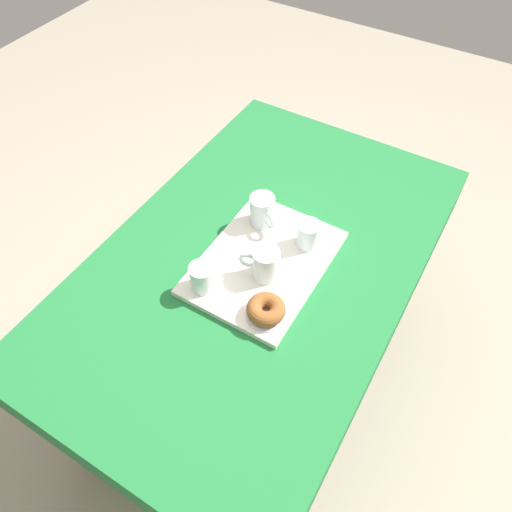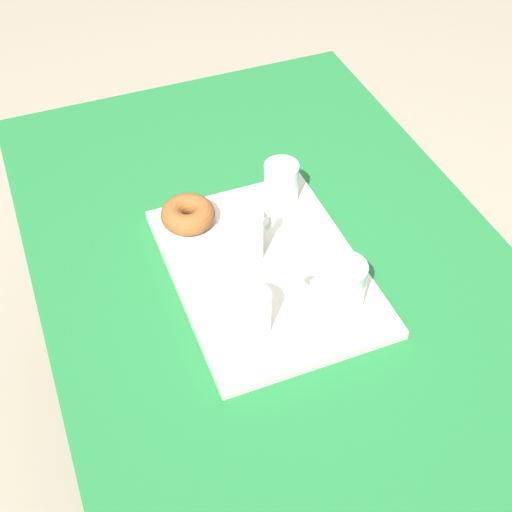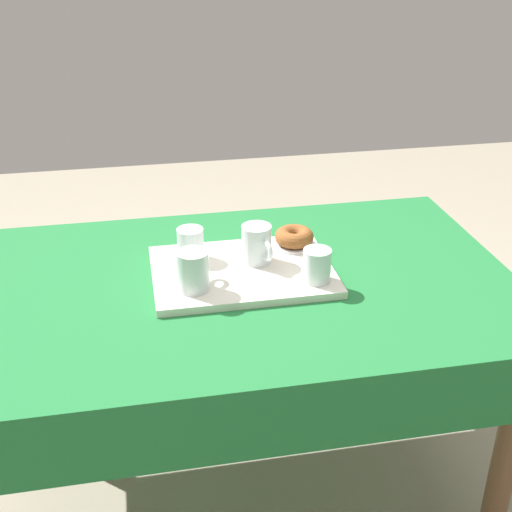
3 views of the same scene
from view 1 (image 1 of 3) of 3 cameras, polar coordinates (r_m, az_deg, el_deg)
name	(u,v)px [view 1 (image 1 of 3)]	position (r m, az deg, el deg)	size (l,w,h in m)	color
ground_plane	(258,368)	(2.08, 0.22, -12.86)	(6.00, 6.00, 0.00)	gray
dining_table	(258,275)	(1.54, 0.29, -2.21)	(1.41, 0.88, 0.73)	#1E6B33
serving_tray	(264,263)	(1.44, 0.93, -0.77)	(0.46, 0.34, 0.02)	silver
tea_mug_left	(265,264)	(1.36, 1.08, -0.99)	(0.08, 0.11, 0.10)	silver
tea_mug_right	(262,211)	(1.50, 0.74, 5.22)	(0.09, 0.11, 0.10)	silver
water_glass_near	(202,278)	(1.36, -6.24, -2.61)	(0.07, 0.07, 0.08)	silver
water_glass_far	(308,235)	(1.45, 6.05, 2.43)	(0.07, 0.07, 0.08)	silver
donut_plate_left	(266,314)	(1.32, 1.15, -6.78)	(0.11, 0.11, 0.01)	silver
sugar_donut_left	(266,309)	(1.30, 1.16, -6.19)	(0.10, 0.10, 0.04)	brown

